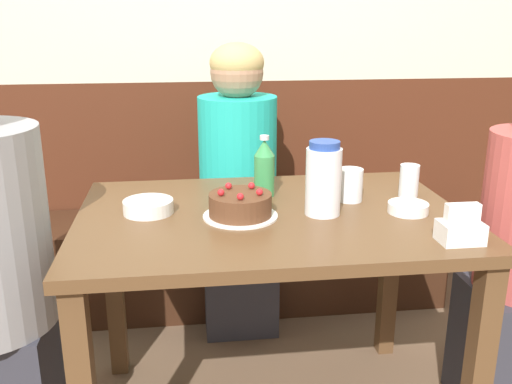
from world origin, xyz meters
The scene contains 12 objects.
back_wall centered at (0.00, 1.05, 1.25)m, with size 4.80×0.04×2.50m.
bench_seat centered at (0.00, 0.83, 0.21)m, with size 1.84×0.38×0.43m.
dining_table centered at (0.00, 0.00, 0.63)m, with size 1.14×0.79×0.73m.
birthday_cake centered at (-0.09, -0.03, 0.77)m, with size 0.22×0.22×0.09m.
water_pitcher centered at (0.15, -0.03, 0.84)m, with size 0.10×0.10×0.22m.
soju_bottle centered at (0.01, 0.17, 0.83)m, with size 0.07×0.07×0.20m.
napkin_holder centered at (0.45, -0.29, 0.77)m, with size 0.11×0.08×0.11m.
bowl_soup_white centered at (0.41, -0.05, 0.75)m, with size 0.12×0.12×0.03m.
bowl_rice_small centered at (-0.36, 0.04, 0.75)m, with size 0.15×0.15×0.04m.
glass_water_tall centered at (0.47, 0.10, 0.79)m, with size 0.06×0.06×0.10m.
glass_tumbler_short centered at (0.27, 0.08, 0.79)m, with size 0.08×0.08×0.10m.
person_pale_blue_shirt centered at (-0.03, 0.65, 0.58)m, with size 0.31×0.34×1.20m.
Camera 1 is at (-0.25, -1.59, 1.30)m, focal length 40.00 mm.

